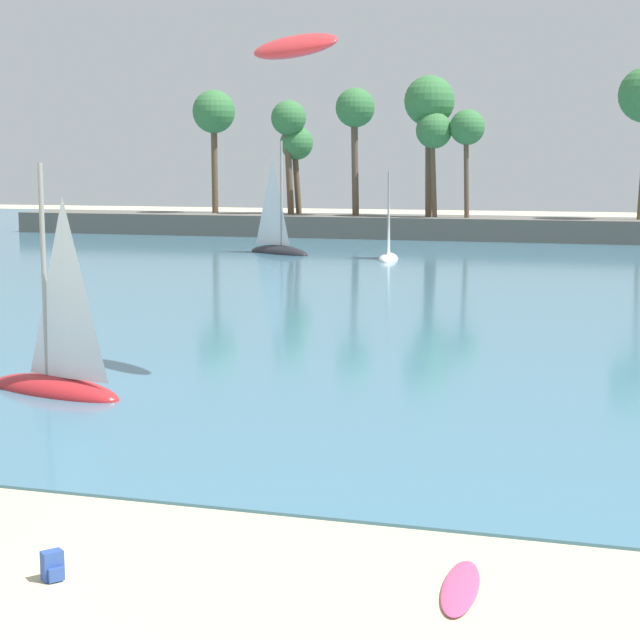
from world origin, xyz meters
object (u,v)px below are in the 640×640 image
(sailboat_toward_headland, at_px, (278,243))
(kite_aloft_high_over_bay, at_px, (294,46))
(backpack_near_kite, at_px, (53,566))
(sailboat_mid_bay, at_px, (388,251))
(surfboard, at_px, (461,587))
(sailboat_near_shore, at_px, (56,371))

(sailboat_toward_headland, xyz_separation_m, kite_aloft_high_over_bay, (13.99, -39.40, 8.37))
(backpack_near_kite, bearing_deg, kite_aloft_high_over_bay, 94.06)
(backpack_near_kite, bearing_deg, sailboat_mid_bay, 97.59)
(surfboard, distance_m, sailboat_toward_headland, 56.77)
(sailboat_mid_bay, distance_m, sailboat_toward_headland, 8.47)
(sailboat_near_shore, bearing_deg, surfboard, -38.65)
(backpack_near_kite, height_order, sailboat_near_shore, sailboat_near_shore)
(backpack_near_kite, bearing_deg, sailboat_near_shore, 120.19)
(sailboat_near_shore, xyz_separation_m, sailboat_toward_headland, (-8.56, 43.01, 0.14))
(backpack_near_kite, bearing_deg, surfboard, 13.10)
(surfboard, distance_m, kite_aloft_high_over_bay, 17.59)
(sailboat_mid_bay, bearing_deg, backpack_near_kite, -82.41)
(backpack_near_kite, xyz_separation_m, sailboat_near_shore, (-6.48, 11.15, 0.43))
(surfboard, distance_m, sailboat_mid_bay, 52.04)
(surfboard, xyz_separation_m, sailboat_toward_headland, (-20.81, 52.81, 0.74))
(backpack_near_kite, distance_m, sailboat_near_shore, 12.90)
(kite_aloft_high_over_bay, bearing_deg, surfboard, -31.76)
(sailboat_toward_headland, height_order, kite_aloft_high_over_bay, kite_aloft_high_over_bay)
(kite_aloft_high_over_bay, bearing_deg, sailboat_near_shore, -115.13)
(backpack_near_kite, height_order, sailboat_toward_headland, sailboat_toward_headland)
(sailboat_mid_bay, height_order, sailboat_toward_headland, sailboat_toward_headland)
(surfboard, distance_m, sailboat_near_shore, 15.71)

